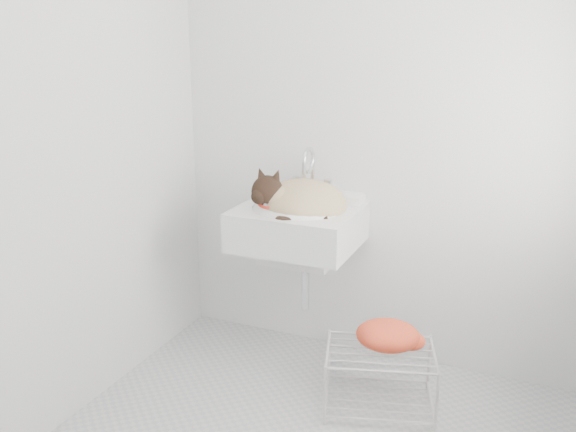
% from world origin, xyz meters
% --- Properties ---
extents(back_wall, '(2.20, 0.02, 2.50)m').
position_xyz_m(back_wall, '(0.00, 1.00, 1.25)').
color(back_wall, silver).
rests_on(back_wall, ground).
extents(left_wall, '(0.02, 2.00, 2.50)m').
position_xyz_m(left_wall, '(-1.10, 0.00, 1.25)').
color(left_wall, silver).
rests_on(left_wall, ground).
extents(sink, '(0.60, 0.52, 0.24)m').
position_xyz_m(sink, '(-0.34, 0.74, 0.85)').
color(sink, white).
rests_on(sink, back_wall).
extents(faucet, '(0.22, 0.15, 0.22)m').
position_xyz_m(faucet, '(-0.34, 0.92, 0.99)').
color(faucet, silver).
rests_on(faucet, sink).
extents(cat, '(0.50, 0.45, 0.29)m').
position_xyz_m(cat, '(-0.33, 0.72, 0.89)').
color(cat, tan).
rests_on(cat, sink).
extents(wire_rack, '(0.57, 0.47, 0.29)m').
position_xyz_m(wire_rack, '(0.17, 0.50, 0.15)').
color(wire_rack, beige).
rests_on(wire_rack, floor).
extents(towel, '(0.34, 0.27, 0.12)m').
position_xyz_m(towel, '(0.19, 0.53, 0.32)').
color(towel, orange).
rests_on(towel, wire_rack).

